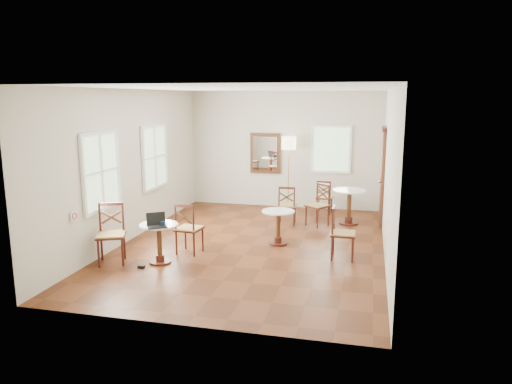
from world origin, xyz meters
TOP-DOWN VIEW (x-y plane):
  - ground at (0.00, 0.00)m, footprint 7.00×7.00m
  - room_shell at (-0.06, 0.27)m, footprint 5.02×7.02m
  - cafe_table_near at (-1.32, -1.38)m, footprint 0.66×0.66m
  - cafe_table_mid at (0.48, 0.17)m, footprint 0.64×0.64m
  - cafe_table_back at (1.75, 2.05)m, footprint 0.75×0.75m
  - chair_near_a at (-1.02, -0.76)m, footprint 0.49×0.49m
  - chair_near_b at (-2.14, -1.56)m, footprint 0.63×0.63m
  - chair_mid_a at (0.40, 1.67)m, footprint 0.45×0.45m
  - chair_mid_b at (1.73, -0.41)m, footprint 0.44×0.44m
  - chair_back_a at (1.11, 2.91)m, footprint 0.41×0.41m
  - chair_back_b at (1.08, 1.79)m, footprint 0.60×0.60m
  - floor_lamp at (0.17, 3.15)m, footprint 0.36×0.36m
  - laptop at (-1.29, -1.54)m, footprint 0.41×0.40m
  - mouse at (-1.35, -1.40)m, footprint 0.10×0.07m
  - navy_mug at (-1.18, -1.52)m, footprint 0.11×0.08m
  - water_glass at (-1.29, -1.36)m, footprint 0.07×0.07m
  - power_adapter at (-1.53, -1.70)m, footprint 0.11×0.07m

SIDE VIEW (x-z plane):
  - ground at x=0.00m, z-range 0.00..0.00m
  - power_adapter at x=-1.53m, z-range 0.00..0.04m
  - cafe_table_mid at x=0.48m, z-range 0.08..0.76m
  - chair_back_a at x=1.11m, z-range 0.00..0.85m
  - cafe_table_near at x=-1.32m, z-range 0.08..0.78m
  - chair_mid_a at x=0.40m, z-range 0.00..0.90m
  - chair_back_b at x=1.08m, z-range 0.00..0.93m
  - chair_mid_b at x=1.73m, z-range 0.00..0.94m
  - chair_near_a at x=-1.02m, z-range 0.00..0.95m
  - cafe_table_back at x=1.75m, z-range 0.09..0.89m
  - chair_near_b at x=-2.14m, z-range 0.00..1.04m
  - mouse at x=-1.35m, z-range 0.70..0.73m
  - navy_mug at x=-1.18m, z-range 0.70..0.79m
  - water_glass at x=-1.29m, z-range 0.70..0.81m
  - laptop at x=-1.29m, z-range 0.64..0.87m
  - floor_lamp at x=0.17m, z-range 0.65..2.53m
  - room_shell at x=-0.06m, z-range 0.38..3.39m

